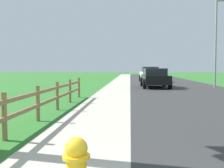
% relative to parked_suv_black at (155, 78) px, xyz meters
% --- Properties ---
extents(ground_plane, '(120.00, 120.00, 0.00)m').
position_rel_parked_suv_black_xyz_m(ground_plane, '(-1.82, 5.22, -0.72)').
color(ground_plane, '#2E702A').
extents(road_asphalt, '(7.00, 66.00, 0.01)m').
position_rel_parked_suv_black_xyz_m(road_asphalt, '(1.68, 7.22, -0.72)').
color(road_asphalt, '#313131').
rests_on(road_asphalt, ground).
extents(curb_concrete, '(6.00, 66.00, 0.01)m').
position_rel_parked_suv_black_xyz_m(curb_concrete, '(-4.82, 7.22, -0.72)').
color(curb_concrete, '#BFB6A4').
rests_on(curb_concrete, ground).
extents(grass_verge, '(5.00, 66.00, 0.00)m').
position_rel_parked_suv_black_xyz_m(grass_verge, '(-6.32, 7.22, -0.72)').
color(grass_verge, '#2E702A').
rests_on(grass_verge, ground).
extents(rail_fence, '(0.11, 12.27, 0.98)m').
position_rel_parked_suv_black_xyz_m(rail_fence, '(-4.34, -13.33, -0.16)').
color(rail_fence, olive).
rests_on(rail_fence, ground).
extents(parked_suv_black, '(2.06, 4.47, 1.41)m').
position_rel_parked_suv_black_xyz_m(parked_suv_black, '(0.00, 0.00, 0.00)').
color(parked_suv_black, black).
rests_on(parked_suv_black, ground).
extents(parked_car_white, '(2.08, 4.89, 1.55)m').
position_rel_parked_suv_black_xyz_m(parked_car_white, '(0.17, 8.03, 0.06)').
color(parked_car_white, white).
rests_on(parked_car_white, ground).
extents(street_lamp, '(1.17, 0.20, 6.44)m').
position_rel_parked_suv_black_xyz_m(street_lamp, '(4.44, -0.07, 3.10)').
color(street_lamp, gray).
rests_on(street_lamp, ground).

